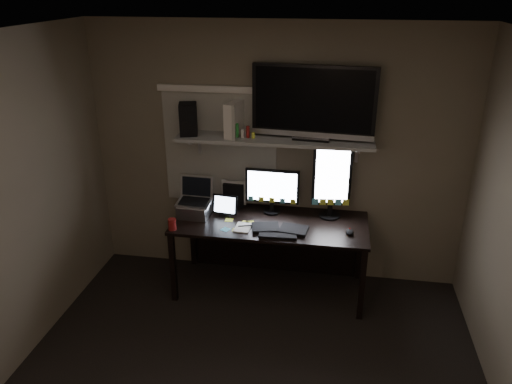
% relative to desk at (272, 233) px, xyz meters
% --- Properties ---
extents(ceiling, '(3.60, 3.60, 0.00)m').
position_rel_desk_xyz_m(ceiling, '(0.00, -1.55, 1.95)').
color(ceiling, silver).
rests_on(ceiling, back_wall).
extents(back_wall, '(3.60, 0.00, 3.60)m').
position_rel_desk_xyz_m(back_wall, '(0.00, 0.25, 0.70)').
color(back_wall, '#695E4B').
rests_on(back_wall, floor).
extents(window_blinds, '(1.10, 0.02, 1.10)m').
position_rel_desk_xyz_m(window_blinds, '(-0.55, 0.24, 0.75)').
color(window_blinds, '#B7B4A4').
rests_on(window_blinds, back_wall).
extents(desk, '(1.80, 0.75, 0.73)m').
position_rel_desk_xyz_m(desk, '(0.00, 0.00, 0.00)').
color(desk, black).
rests_on(desk, floor).
extents(wall_shelf, '(1.80, 0.35, 0.03)m').
position_rel_desk_xyz_m(wall_shelf, '(0.00, 0.08, 0.91)').
color(wall_shelf, '#9E9E9A').
rests_on(wall_shelf, back_wall).
extents(monitor_landscape, '(0.52, 0.07, 0.45)m').
position_rel_desk_xyz_m(monitor_landscape, '(-0.01, 0.08, 0.40)').
color(monitor_landscape, black).
rests_on(monitor_landscape, desk).
extents(monitor_portrait, '(0.36, 0.11, 0.72)m').
position_rel_desk_xyz_m(monitor_portrait, '(0.54, 0.08, 0.53)').
color(monitor_portrait, black).
rests_on(monitor_portrait, desk).
extents(keyboard, '(0.52, 0.22, 0.03)m').
position_rel_desk_xyz_m(keyboard, '(0.10, -0.28, 0.19)').
color(keyboard, black).
rests_on(keyboard, desk).
extents(mouse, '(0.08, 0.12, 0.04)m').
position_rel_desk_xyz_m(mouse, '(0.73, -0.25, 0.20)').
color(mouse, black).
rests_on(mouse, desk).
extents(notepad, '(0.15, 0.20, 0.01)m').
position_rel_desk_xyz_m(notepad, '(-0.23, -0.29, 0.18)').
color(notepad, silver).
rests_on(notepad, desk).
extents(tablet, '(0.26, 0.13, 0.21)m').
position_rel_desk_xyz_m(tablet, '(-0.44, -0.06, 0.28)').
color(tablet, black).
rests_on(tablet, desk).
extents(file_sorter, '(0.21, 0.10, 0.26)m').
position_rel_desk_xyz_m(file_sorter, '(-0.41, 0.18, 0.31)').
color(file_sorter, black).
rests_on(file_sorter, desk).
extents(laptop, '(0.33, 0.27, 0.36)m').
position_rel_desk_xyz_m(laptop, '(-0.73, -0.12, 0.36)').
color(laptop, silver).
rests_on(laptop, desk).
extents(cup, '(0.07, 0.07, 0.10)m').
position_rel_desk_xyz_m(cup, '(-0.85, -0.42, 0.23)').
color(cup, maroon).
rests_on(cup, desk).
extents(sticky_notes, '(0.38, 0.33, 0.00)m').
position_rel_desk_xyz_m(sticky_notes, '(-0.28, -0.25, 0.18)').
color(sticky_notes, '#D3DB3B').
rests_on(sticky_notes, desk).
extents(tv, '(1.11, 0.30, 0.66)m').
position_rel_desk_xyz_m(tv, '(0.34, 0.12, 1.26)').
color(tv, black).
rests_on(tv, wall_shelf).
extents(game_console, '(0.14, 0.28, 0.32)m').
position_rel_desk_xyz_m(game_console, '(-0.38, 0.09, 1.09)').
color(game_console, silver).
rests_on(game_console, wall_shelf).
extents(speaker, '(0.20, 0.23, 0.29)m').
position_rel_desk_xyz_m(speaker, '(-0.80, 0.07, 1.07)').
color(speaker, black).
rests_on(speaker, wall_shelf).
extents(bottles, '(0.20, 0.08, 0.13)m').
position_rel_desk_xyz_m(bottles, '(-0.31, 0.04, 0.99)').
color(bottles, '#A50F0C').
rests_on(bottles, wall_shelf).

